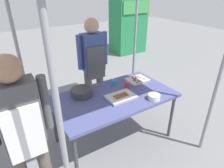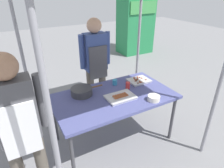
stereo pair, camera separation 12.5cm
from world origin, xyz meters
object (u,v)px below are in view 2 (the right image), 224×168
at_px(condiment_bowl, 154,98).
at_px(neighbor_stall_left, 135,24).
at_px(stall_table, 114,99).
at_px(drink_cup_by_wok, 115,82).
at_px(vendor_woman, 96,61).
at_px(customer_nearby, 19,125).
at_px(drink_cup_near_edge, 128,85).
at_px(tray_meat_skewers, 139,81).
at_px(cooking_wok, 82,91).
at_px(tray_grilled_sausages, 120,97).

distance_m(condiment_bowl, neighbor_stall_left, 4.35).
xyz_separation_m(stall_table, drink_cup_by_wok, (0.17, 0.27, 0.09)).
bearing_deg(vendor_woman, drink_cup_by_wok, 98.44).
relative_size(vendor_woman, customer_nearby, 1.01).
xyz_separation_m(condiment_bowl, vendor_woman, (-0.29, 1.11, 0.19)).
bearing_deg(customer_nearby, drink_cup_near_edge, 16.70).
relative_size(drink_cup_near_edge, customer_nearby, 0.06).
relative_size(stall_table, vendor_woman, 0.98).
relative_size(stall_table, drink_cup_near_edge, 16.65).
relative_size(stall_table, customer_nearby, 0.98).
distance_m(tray_meat_skewers, cooking_wok, 0.90).
distance_m(tray_meat_skewers, neighbor_stall_left, 3.83).
relative_size(cooking_wok, drink_cup_by_wok, 5.55).
height_order(tray_grilled_sausages, drink_cup_by_wok, drink_cup_by_wok).
distance_m(cooking_wok, drink_cup_near_edge, 0.65).
distance_m(tray_grilled_sausages, customer_nearby, 1.24).
height_order(drink_cup_near_edge, drink_cup_by_wok, drink_cup_near_edge).
xyz_separation_m(condiment_bowl, drink_cup_near_edge, (-0.11, 0.43, 0.01)).
distance_m(vendor_woman, neighbor_stall_left, 3.66).
relative_size(tray_meat_skewers, vendor_woman, 0.19).
distance_m(cooking_wok, condiment_bowl, 0.94).
height_order(cooking_wok, drink_cup_by_wok, cooking_wok).
distance_m(condiment_bowl, drink_cup_near_edge, 0.44).
bearing_deg(neighbor_stall_left, tray_meat_skewers, -124.10).
distance_m(drink_cup_near_edge, customer_nearby, 1.50).
bearing_deg(neighbor_stall_left, drink_cup_near_edge, -126.41).
bearing_deg(customer_nearby, stall_table, 16.82).
relative_size(cooking_wok, neighbor_stall_left, 0.25).
xyz_separation_m(stall_table, vendor_woman, (0.09, 0.76, 0.28)).
relative_size(condiment_bowl, drink_cup_near_edge, 1.63).
relative_size(tray_meat_skewers, customer_nearby, 0.20).
xyz_separation_m(cooking_wok, customer_nearby, (-0.80, -0.58, 0.16)).
bearing_deg(drink_cup_by_wok, customer_nearby, -154.99).
height_order(cooking_wok, customer_nearby, customer_nearby).
bearing_deg(tray_grilled_sausages, drink_cup_near_edge, 38.28).
distance_m(tray_grilled_sausages, condiment_bowl, 0.42).
height_order(cooking_wok, condiment_bowl, cooking_wok).
bearing_deg(stall_table, tray_meat_skewers, 18.41).
height_order(cooking_wok, vendor_woman, vendor_woman).
bearing_deg(cooking_wok, condiment_bowl, -37.93).
distance_m(tray_meat_skewers, customer_nearby, 1.79).
bearing_deg(condiment_bowl, cooking_wok, 142.07).
bearing_deg(drink_cup_near_edge, cooking_wok, 166.37).
distance_m(stall_table, drink_cup_near_edge, 0.30).
distance_m(tray_meat_skewers, vendor_woman, 0.76).
bearing_deg(vendor_woman, tray_meat_skewers, 126.95).
xyz_separation_m(cooking_wok, drink_cup_near_edge, (0.63, -0.15, -0.00)).
distance_m(customer_nearby, neighbor_stall_left, 5.33).
relative_size(cooking_wok, vendor_woman, 0.27).
height_order(condiment_bowl, neighbor_stall_left, neighbor_stall_left).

